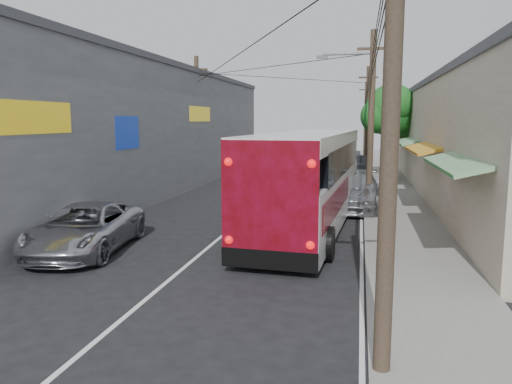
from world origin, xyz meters
TOP-DOWN VIEW (x-y plane):
  - ground at (0.00, 0.00)m, footprint 120.00×120.00m
  - sidewalk at (6.50, 20.00)m, footprint 3.00×80.00m
  - building_right at (10.99, 22.00)m, footprint 7.09×40.00m
  - building_left at (-8.50, 18.00)m, footprint 7.20×36.00m
  - utility_poles at (3.13, 20.33)m, footprint 11.80×45.28m
  - street_tree at (6.87, 26.02)m, footprint 4.40×4.00m
  - coach_bus at (2.91, 9.11)m, footprint 3.59×12.86m
  - jeepney at (-3.66, 4.09)m, footprint 3.13×5.63m
  - parked_suv at (4.60, 13.69)m, footprint 2.51×5.79m
  - parked_car_mid at (4.60, 23.97)m, footprint 1.87×4.02m
  - parked_car_far at (4.60, 27.00)m, footprint 2.00×4.90m
  - pedestrian_near at (5.84, 8.74)m, footprint 0.62×0.51m
  - pedestrian_far at (5.94, 16.68)m, footprint 0.81×0.68m

SIDE VIEW (x-z plane):
  - ground at x=0.00m, z-range 0.00..0.00m
  - sidewalk at x=6.50m, z-range 0.00..0.12m
  - parked_car_mid at x=4.60m, z-range 0.00..1.33m
  - jeepney at x=-3.66m, z-range 0.00..1.49m
  - parked_car_far at x=4.60m, z-range 0.00..1.58m
  - parked_suv at x=4.60m, z-range 0.00..1.66m
  - pedestrian_near at x=5.84m, z-range 0.12..1.57m
  - pedestrian_far at x=5.94m, z-range 0.12..1.63m
  - coach_bus at x=2.91m, z-range 0.07..3.73m
  - building_right at x=10.99m, z-range 0.03..6.28m
  - building_left at x=-8.50m, z-range 0.03..7.28m
  - utility_poles at x=3.13m, z-range 0.13..8.13m
  - street_tree at x=6.87m, z-range 1.37..7.97m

